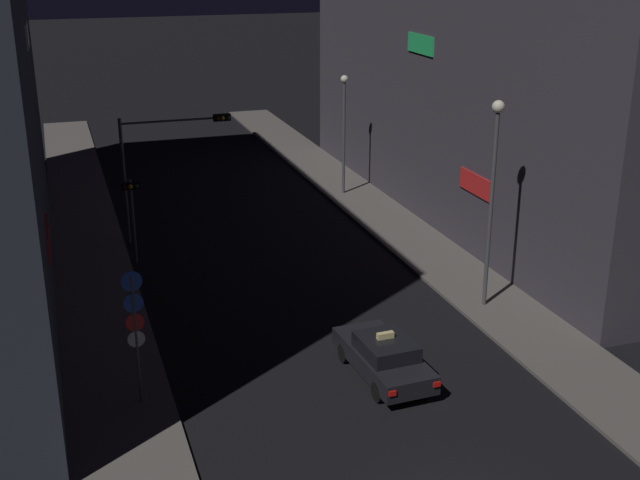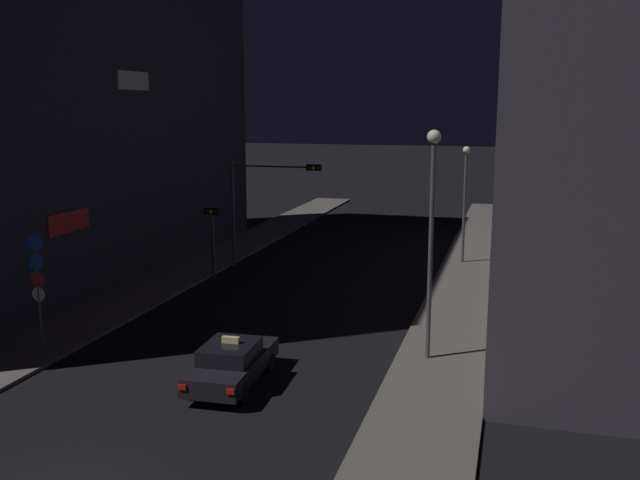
# 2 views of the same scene
# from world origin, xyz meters

# --- Properties ---
(sidewalk_left) EXTENTS (3.23, 54.41, 0.13)m
(sidewalk_left) POSITION_xyz_m (-7.33, 25.20, 0.06)
(sidewalk_left) COLOR #5B5651
(sidewalk_left) RESTS_ON ground_plane
(sidewalk_right) EXTENTS (3.23, 54.41, 0.13)m
(sidewalk_right) POSITION_xyz_m (7.33, 25.20, 0.06)
(sidewalk_right) COLOR #5B5651
(sidewalk_right) RESTS_ON ground_plane
(building_facade_left) EXTENTS (10.12, 29.31, 21.93)m
(building_facade_left) POSITION_xyz_m (-13.97, 19.24, 10.96)
(building_facade_left) COLOR #282D38
(building_facade_left) RESTS_ON ground_plane
(building_facade_right) EXTENTS (10.87, 31.08, 19.02)m
(building_facade_right) POSITION_xyz_m (14.34, 22.56, 9.51)
(building_facade_right) COLOR #3D3842
(building_facade_right) RESTS_ON ground_plane
(taxi) EXTENTS (2.01, 4.53, 1.62)m
(taxi) POSITION_xyz_m (1.03, 7.57, 0.74)
(taxi) COLOR black
(taxi) RESTS_ON ground_plane
(traffic_light_overhead) EXTENTS (5.15, 0.42, 5.92)m
(traffic_light_overhead) POSITION_xyz_m (-3.58, 23.22, 4.27)
(traffic_light_overhead) COLOR #47474C
(traffic_light_overhead) RESTS_ON ground_plane
(traffic_light_left_kerb) EXTENTS (0.80, 0.42, 3.79)m
(traffic_light_left_kerb) POSITION_xyz_m (-5.47, 20.46, 2.71)
(traffic_light_left_kerb) COLOR #47474C
(traffic_light_left_kerb) RESTS_ON ground_plane
(sign_pole_left) EXTENTS (0.62, 0.10, 4.30)m
(sign_pole_left) POSITION_xyz_m (-6.68, 8.29, 2.70)
(sign_pole_left) COLOR #47474C
(sign_pole_left) RESTS_ON sidewalk_left
(street_lamp_near_block) EXTENTS (0.47, 0.47, 7.95)m
(street_lamp_near_block) POSITION_xyz_m (6.82, 11.41, 5.26)
(street_lamp_near_block) COLOR #47474C
(street_lamp_near_block) RESTS_ON sidewalk_right
(street_lamp_far_block) EXTENTS (0.42, 0.42, 6.55)m
(street_lamp_far_block) POSITION_xyz_m (6.79, 27.40, 4.23)
(street_lamp_far_block) COLOR #47474C
(street_lamp_far_block) RESTS_ON sidewalk_right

